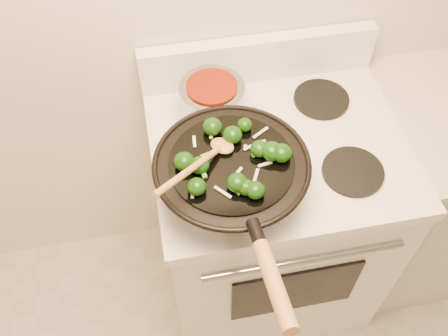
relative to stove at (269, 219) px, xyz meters
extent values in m
cube|color=white|center=(0.00, 0.00, -0.03)|extent=(0.76, 0.64, 0.88)
cube|color=white|center=(0.00, 0.00, 0.43)|extent=(0.78, 0.66, 0.04)
cube|color=white|center=(0.00, 0.30, 0.53)|extent=(0.78, 0.05, 0.16)
cylinder|color=gray|center=(0.00, -0.33, 0.31)|extent=(0.60, 0.02, 0.02)
cube|color=black|center=(0.00, -0.33, 0.08)|extent=(0.42, 0.01, 0.28)
cylinder|color=black|center=(-0.18, -0.15, 0.46)|extent=(0.18, 0.18, 0.01)
cylinder|color=black|center=(0.18, -0.15, 0.46)|extent=(0.18, 0.18, 0.01)
cylinder|color=black|center=(-0.18, 0.15, 0.46)|extent=(0.18, 0.18, 0.01)
cylinder|color=black|center=(0.18, 0.15, 0.46)|extent=(0.18, 0.18, 0.01)
torus|color=black|center=(-0.18, -0.15, 0.58)|extent=(0.42, 0.42, 0.02)
cylinder|color=black|center=(-0.18, -0.15, 0.59)|extent=(0.33, 0.33, 0.01)
cylinder|color=black|center=(-0.17, -0.39, 0.62)|extent=(0.04, 0.07, 0.04)
cylinder|color=#AD7744|center=(-0.17, -0.53, 0.64)|extent=(0.05, 0.22, 0.07)
ellipsoid|color=#0F3508|center=(-0.28, -0.23, 0.61)|extent=(0.05, 0.05, 0.04)
cylinder|color=#4B7F2D|center=(-0.27, -0.23, 0.59)|extent=(0.02, 0.02, 0.02)
ellipsoid|color=#0F3508|center=(-0.27, -0.16, 0.61)|extent=(0.05, 0.05, 0.04)
ellipsoid|color=#0F3508|center=(-0.07, -0.16, 0.61)|extent=(0.06, 0.06, 0.05)
ellipsoid|color=#0F3508|center=(-0.16, -0.08, 0.61)|extent=(0.05, 0.05, 0.04)
cylinder|color=#4B7F2D|center=(-0.15, -0.08, 0.59)|extent=(0.02, 0.02, 0.02)
ellipsoid|color=#0F3508|center=(-0.10, -0.14, 0.61)|extent=(0.05, 0.05, 0.04)
ellipsoid|color=#0F3508|center=(-0.18, -0.24, 0.61)|extent=(0.05, 0.05, 0.05)
ellipsoid|color=#0F3508|center=(-0.18, -0.23, 0.61)|extent=(0.04, 0.04, 0.04)
cylinder|color=#4B7F2D|center=(-0.17, -0.23, 0.59)|extent=(0.02, 0.02, 0.02)
ellipsoid|color=#0F3508|center=(-0.21, -0.04, 0.61)|extent=(0.05, 0.05, 0.05)
ellipsoid|color=#0F3508|center=(-0.30, -0.15, 0.61)|extent=(0.05, 0.05, 0.05)
ellipsoid|color=#0F3508|center=(-0.16, -0.25, 0.61)|extent=(0.04, 0.04, 0.04)
cylinder|color=#4B7F2D|center=(-0.15, -0.25, 0.59)|extent=(0.02, 0.02, 0.02)
ellipsoid|color=#0F3508|center=(-0.14, -0.27, 0.61)|extent=(0.05, 0.05, 0.04)
ellipsoid|color=#0F3508|center=(-0.12, -0.05, 0.61)|extent=(0.04, 0.04, 0.04)
ellipsoid|color=#0F3508|center=(-0.05, -0.17, 0.61)|extent=(0.05, 0.05, 0.05)
cylinder|color=#4B7F2D|center=(-0.03, -0.17, 0.59)|extent=(0.02, 0.02, 0.02)
cube|color=#ECE8CC|center=(-0.13, -0.21, 0.59)|extent=(0.03, 0.05, 0.00)
cube|color=#ECE8CC|center=(-0.08, -0.07, 0.59)|extent=(0.05, 0.03, 0.00)
cube|color=#ECE8CC|center=(-0.12, -0.11, 0.59)|extent=(0.04, 0.02, 0.00)
cube|color=#ECE8CC|center=(-0.27, -0.07, 0.59)|extent=(0.01, 0.04, 0.00)
cube|color=#ECE8CC|center=(-0.10, -0.18, 0.59)|extent=(0.04, 0.01, 0.00)
cube|color=#ECE8CC|center=(-0.30, -0.22, 0.59)|extent=(0.01, 0.05, 0.00)
cube|color=#ECE8CC|center=(-0.07, -0.14, 0.59)|extent=(0.01, 0.04, 0.00)
cube|color=#ECE8CC|center=(-0.27, -0.17, 0.59)|extent=(0.04, 0.05, 0.00)
cube|color=#ECE8CC|center=(-0.18, -0.20, 0.59)|extent=(0.04, 0.04, 0.00)
cube|color=#ECE8CC|center=(-0.22, -0.24, 0.59)|extent=(0.04, 0.04, 0.00)
cylinder|color=#519630|center=(-0.19, -0.25, 0.60)|extent=(0.02, 0.03, 0.01)
cylinder|color=#519630|center=(-0.07, -0.13, 0.60)|extent=(0.03, 0.03, 0.02)
cylinder|color=#519630|center=(-0.24, -0.13, 0.60)|extent=(0.02, 0.03, 0.02)
cylinder|color=#519630|center=(-0.26, -0.18, 0.60)|extent=(0.03, 0.03, 0.02)
cylinder|color=#519630|center=(-0.09, -0.11, 0.60)|extent=(0.01, 0.03, 0.02)
cylinder|color=#519630|center=(-0.11, -0.14, 0.60)|extent=(0.03, 0.03, 0.02)
sphere|color=beige|center=(-0.13, -0.11, 0.59)|extent=(0.01, 0.01, 0.01)
sphere|color=beige|center=(-0.22, -0.06, 0.59)|extent=(0.01, 0.01, 0.01)
sphere|color=beige|center=(-0.18, -0.12, 0.59)|extent=(0.01, 0.01, 0.01)
ellipsoid|color=#AD7744|center=(-0.20, -0.10, 0.60)|extent=(0.08, 0.08, 0.02)
cylinder|color=#AD7744|center=(-0.29, -0.20, 0.65)|extent=(0.20, 0.20, 0.11)
cylinder|color=gray|center=(-0.18, 0.15, 0.52)|extent=(0.20, 0.20, 0.11)
cylinder|color=#641304|center=(-0.18, 0.15, 0.58)|extent=(0.16, 0.16, 0.01)
cylinder|color=black|center=(-0.15, -0.01, 0.57)|extent=(0.04, 0.12, 0.02)
camera|label=1|loc=(-0.35, -0.93, 1.61)|focal=40.00mm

